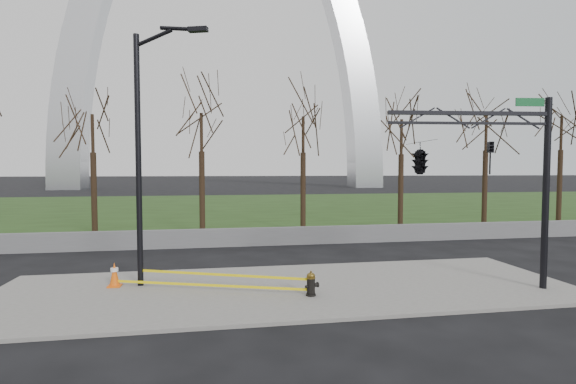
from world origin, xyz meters
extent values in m
plane|color=black|center=(0.00, 0.00, 0.00)|extent=(500.00, 500.00, 0.00)
cube|color=slate|center=(0.00, 0.00, 0.05)|extent=(18.00, 6.00, 0.10)
cube|color=#233A15|center=(0.00, 30.00, 0.03)|extent=(120.00, 40.00, 0.06)
cube|color=#59595B|center=(0.00, 8.00, 0.45)|extent=(60.00, 0.30, 0.90)
cylinder|color=black|center=(0.46, -1.02, 0.13)|extent=(0.30, 0.30, 0.05)
cylinder|color=black|center=(0.46, -1.02, 0.36)|extent=(0.23, 0.23, 0.52)
cylinder|color=black|center=(0.64, -0.98, 0.41)|extent=(0.20, 0.17, 0.14)
cylinder|color=black|center=(0.33, -1.04, 0.38)|extent=(0.10, 0.10, 0.09)
cylinder|color=brown|center=(0.46, -1.02, 0.64)|extent=(0.26, 0.26, 0.05)
ellipsoid|color=brown|center=(0.46, -1.02, 0.69)|extent=(0.24, 0.24, 0.18)
cylinder|color=brown|center=(0.46, -1.02, 0.80)|extent=(0.05, 0.05, 0.07)
cube|color=#F15D0C|center=(-5.44, 1.02, 0.12)|extent=(0.40, 0.40, 0.04)
cone|color=#F15D0C|center=(-5.44, 1.02, 0.50)|extent=(0.31, 0.31, 0.72)
cylinder|color=white|center=(-5.44, 1.02, 0.64)|extent=(0.23, 0.23, 0.11)
cylinder|color=black|center=(-4.65, 1.02, 4.00)|extent=(0.18, 0.18, 8.00)
cylinder|color=black|center=(-4.13, 0.85, 7.85)|extent=(1.24, 0.50, 0.56)
cylinder|color=black|center=(-3.32, 0.59, 8.10)|extent=(1.18, 0.48, 0.22)
cube|color=black|center=(-2.75, 0.41, 8.05)|extent=(0.64, 0.39, 0.14)
cylinder|color=black|center=(7.80, -1.47, 3.00)|extent=(0.20, 0.20, 6.00)
cube|color=black|center=(5.31, -1.21, 5.50)|extent=(4.98, 0.65, 0.12)
cube|color=black|center=(5.31, -1.21, 5.20)|extent=(4.98, 0.61, 0.08)
cube|color=#0C5926|center=(7.20, -1.41, 5.85)|extent=(0.90, 0.14, 0.25)
imported|color=black|center=(6.01, -1.28, 4.15)|extent=(0.18, 0.22, 1.00)
imported|color=black|center=(3.82, -1.05, 4.15)|extent=(0.79, 2.53, 1.00)
cube|color=yellow|center=(-2.10, 0.00, 0.58)|extent=(5.12, 2.04, 0.08)
cube|color=yellow|center=(-2.49, 0.00, 0.27)|extent=(5.90, 2.04, 0.08)
camera|label=1|loc=(-2.32, -13.01, 3.79)|focal=26.54mm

